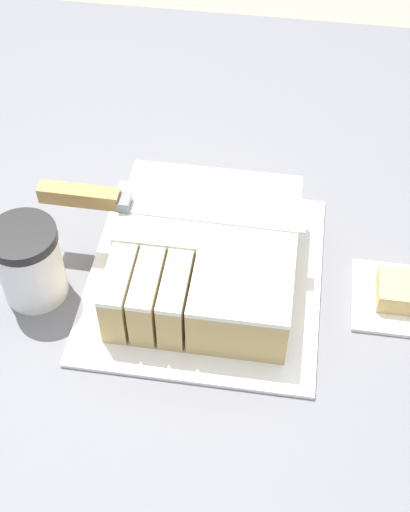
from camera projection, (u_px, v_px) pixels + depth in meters
The scene contains 8 objects.
ground_plane at pixel (220, 493), 1.72m from camera, with size 8.00×8.00×0.00m, color #9E9384.
countertop at pixel (224, 395), 1.36m from camera, with size 1.40×1.10×0.95m.
cake_board at pixel (205, 277), 0.94m from camera, with size 0.30×0.32×0.01m.
cake at pixel (207, 255), 0.90m from camera, with size 0.23×0.24×0.08m.
knife at pixel (112, 201), 0.90m from camera, with size 0.34×0.03×0.02m.
coffee_cup at pixel (29, 263), 0.88m from camera, with size 0.08×0.08×0.11m.
paper_napkin at pixel (397, 299), 0.91m from camera, with size 0.11×0.11×0.01m.
brownie at pixel (400, 291), 0.90m from camera, with size 0.06×0.06×0.03m.
Camera 1 is at (0.06, -0.68, 1.68)m, focal length 50.00 mm.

